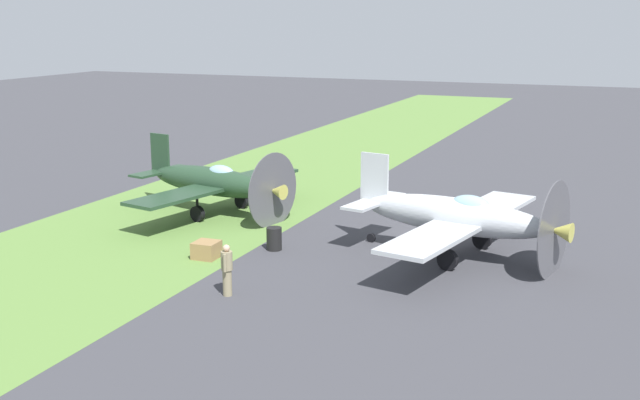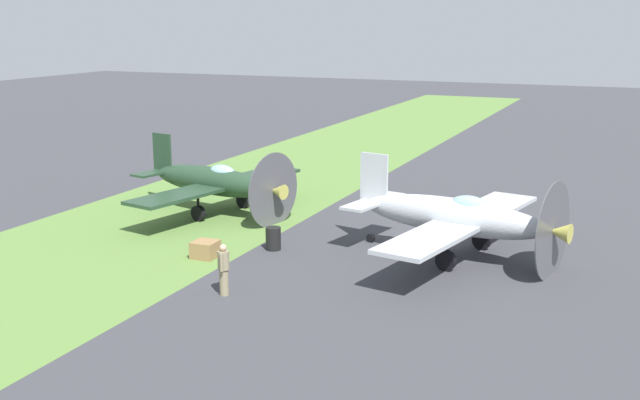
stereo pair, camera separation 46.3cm
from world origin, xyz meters
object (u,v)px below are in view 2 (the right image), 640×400
at_px(fuel_drum, 273,239).
at_px(supply_crate, 205,249).
at_px(airplane_lead, 457,217).
at_px(ground_crew_chief, 224,268).
at_px(airplane_wingman, 215,181).

relative_size(fuel_drum, supply_crate, 1.00).
height_order(airplane_lead, supply_crate, airplane_lead).
distance_m(ground_crew_chief, fuel_drum, 5.35).
relative_size(airplane_lead, supply_crate, 12.00).
bearing_deg(fuel_drum, supply_crate, -44.16).
bearing_deg(ground_crew_chief, airplane_wingman, 16.70).
distance_m(fuel_drum, supply_crate, 2.73).
height_order(airplane_lead, ground_crew_chief, airplane_lead).
relative_size(airplane_wingman, fuel_drum, 11.34).
bearing_deg(airplane_lead, ground_crew_chief, -29.08).
bearing_deg(supply_crate, fuel_drum, 135.84).
distance_m(airplane_lead, airplane_wingman, 12.13).
relative_size(airplane_wingman, supply_crate, 11.34).
height_order(airplane_wingman, fuel_drum, airplane_wingman).
bearing_deg(ground_crew_chief, supply_crate, 24.25).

